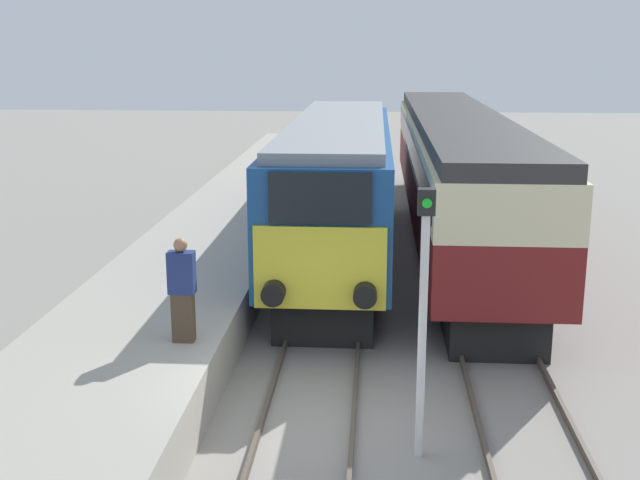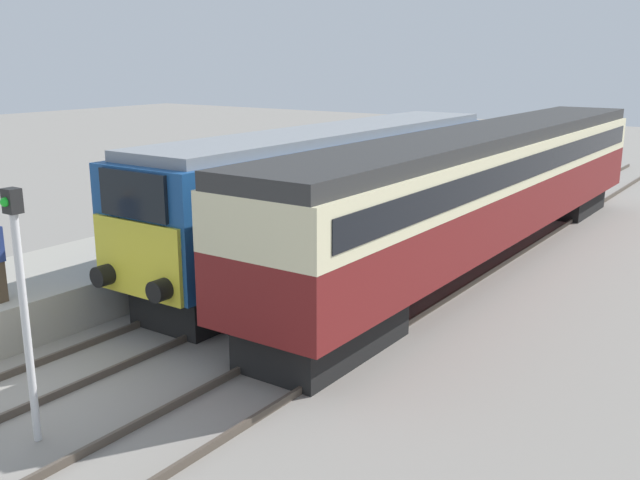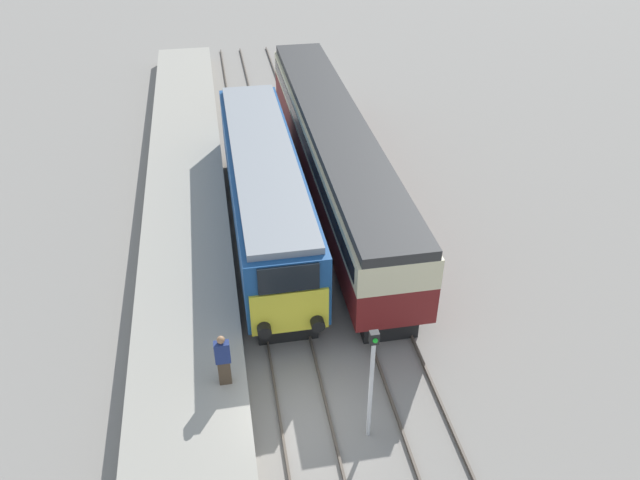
{
  "view_description": "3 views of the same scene",
  "coord_description": "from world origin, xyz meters",
  "px_view_note": "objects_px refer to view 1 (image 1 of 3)",
  "views": [
    {
      "loc": [
        1.01,
        -11.46,
        5.86
      ],
      "look_at": [
        0.0,
        2.9,
        2.32
      ],
      "focal_mm": 45.0,
      "sensor_mm": 36.0,
      "label": 1
    },
    {
      "loc": [
        10.98,
        -6.39,
        5.75
      ],
      "look_at": [
        1.7,
        6.9,
        1.6
      ],
      "focal_mm": 40.0,
      "sensor_mm": 36.0,
      "label": 2
    },
    {
      "loc": [
        -1.73,
        -11.9,
        14.74
      ],
      "look_at": [
        1.7,
        6.9,
        1.6
      ],
      "focal_mm": 35.0,
      "sensor_mm": 36.0,
      "label": 3
    }
  ],
  "objects_px": {
    "person_on_platform": "(182,290)",
    "signal_post": "(423,302)",
    "passenger_carriage": "(455,162)",
    "locomotive": "(338,182)"
  },
  "relations": [
    {
      "from": "passenger_carriage",
      "to": "person_on_platform",
      "type": "height_order",
      "value": "passenger_carriage"
    },
    {
      "from": "person_on_platform",
      "to": "signal_post",
      "type": "relative_size",
      "value": 0.45
    },
    {
      "from": "signal_post",
      "to": "person_on_platform",
      "type": "bearing_deg",
      "value": 154.72
    },
    {
      "from": "person_on_platform",
      "to": "signal_post",
      "type": "xyz_separation_m",
      "value": [
        3.87,
        -1.83,
        0.48
      ]
    },
    {
      "from": "passenger_carriage",
      "to": "person_on_platform",
      "type": "xyz_separation_m",
      "value": [
        -5.57,
        -11.78,
        -0.48
      ]
    },
    {
      "from": "locomotive",
      "to": "passenger_carriage",
      "type": "height_order",
      "value": "locomotive"
    },
    {
      "from": "person_on_platform",
      "to": "signal_post",
      "type": "distance_m",
      "value": 4.31
    },
    {
      "from": "person_on_platform",
      "to": "signal_post",
      "type": "height_order",
      "value": "signal_post"
    },
    {
      "from": "person_on_platform",
      "to": "signal_post",
      "type": "bearing_deg",
      "value": -25.28
    },
    {
      "from": "locomotive",
      "to": "passenger_carriage",
      "type": "bearing_deg",
      "value": 38.89
    }
  ]
}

